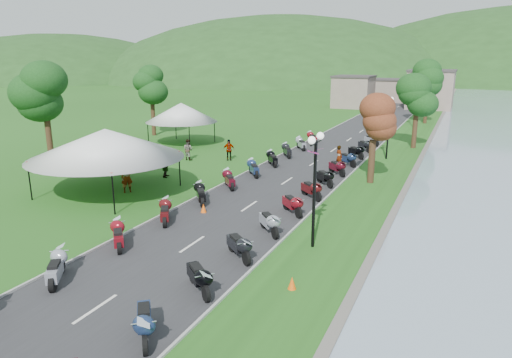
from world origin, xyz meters
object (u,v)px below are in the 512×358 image
at_px(vendor_tent_main, 107,161).
at_px(pedestrian_c, 118,164).
at_px(pedestrian_a, 128,192).
at_px(pedestrian_b, 188,160).

distance_m(vendor_tent_main, pedestrian_c, 8.23).
xyz_separation_m(vendor_tent_main, pedestrian_a, (0.99, 0.49, -2.00)).
bearing_deg(vendor_tent_main, pedestrian_b, 93.83).
bearing_deg(vendor_tent_main, pedestrian_a, 26.04).
distance_m(pedestrian_b, pedestrian_c, 5.57).
relative_size(pedestrian_a, pedestrian_c, 1.16).
height_order(pedestrian_a, pedestrian_b, pedestrian_a).
height_order(pedestrian_a, pedestrian_c, pedestrian_a).
height_order(vendor_tent_main, pedestrian_c, vendor_tent_main).
bearing_deg(pedestrian_b, pedestrian_c, 53.08).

